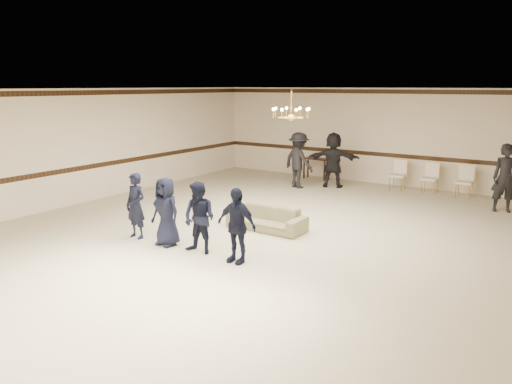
# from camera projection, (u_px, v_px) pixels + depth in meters

# --- Properties ---
(room) EXTENTS (12.01, 14.01, 3.21)m
(room) POSITION_uv_depth(u_px,v_px,m) (268.00, 164.00, 10.54)
(room) COLOR #C3B996
(room) RESTS_ON ground
(chair_rail) EXTENTS (12.00, 0.02, 0.14)m
(chair_rail) POSITION_uv_depth(u_px,v_px,m) (378.00, 154.00, 16.35)
(chair_rail) COLOR black
(chair_rail) RESTS_ON wall_back
(crown_molding) EXTENTS (12.00, 0.02, 0.14)m
(crown_molding) POSITION_uv_depth(u_px,v_px,m) (381.00, 91.00, 15.90)
(crown_molding) COLOR black
(crown_molding) RESTS_ON wall_back
(chandelier) EXTENTS (0.94, 0.94, 0.89)m
(chandelier) POSITION_uv_depth(u_px,v_px,m) (291.00, 103.00, 11.08)
(chandelier) COLOR gold
(chandelier) RESTS_ON ceiling
(boy_a) EXTENTS (0.53, 0.36, 1.44)m
(boy_a) POSITION_uv_depth(u_px,v_px,m) (136.00, 206.00, 10.49)
(boy_a) COLOR black
(boy_a) RESTS_ON floor
(boy_b) EXTENTS (0.73, 0.50, 1.44)m
(boy_b) POSITION_uv_depth(u_px,v_px,m) (166.00, 212.00, 10.01)
(boy_b) COLOR black
(boy_b) RESTS_ON floor
(boy_c) EXTENTS (0.73, 0.58, 1.44)m
(boy_c) POSITION_uv_depth(u_px,v_px,m) (199.00, 218.00, 9.52)
(boy_c) COLOR black
(boy_c) RESTS_ON floor
(boy_d) EXTENTS (0.85, 0.35, 1.44)m
(boy_d) POSITION_uv_depth(u_px,v_px,m) (236.00, 225.00, 9.03)
(boy_d) COLOR black
(boy_d) RESTS_ON floor
(settee) EXTENTS (1.85, 0.74, 0.54)m
(settee) POSITION_uv_depth(u_px,v_px,m) (267.00, 218.00, 11.19)
(settee) COLOR #716F4B
(settee) RESTS_ON floor
(adult_left) EXTENTS (1.32, 1.00, 1.81)m
(adult_left) POSITION_uv_depth(u_px,v_px,m) (299.00, 160.00, 15.65)
(adult_left) COLOR black
(adult_left) RESTS_ON floor
(adult_mid) EXTENTS (1.76, 1.02, 1.81)m
(adult_mid) POSITION_uv_depth(u_px,v_px,m) (333.00, 160.00, 15.73)
(adult_mid) COLOR black
(adult_mid) RESTS_ON floor
(adult_right) EXTENTS (0.77, 0.64, 1.81)m
(adult_right) POSITION_uv_depth(u_px,v_px,m) (505.00, 178.00, 12.65)
(adult_right) COLOR black
(adult_right) RESTS_ON floor
(banquet_chair_left) EXTENTS (0.48, 0.48, 0.96)m
(banquet_chair_left) POSITION_uv_depth(u_px,v_px,m) (398.00, 175.00, 15.39)
(banquet_chair_left) COLOR beige
(banquet_chair_left) RESTS_ON floor
(banquet_chair_mid) EXTENTS (0.49, 0.49, 0.96)m
(banquet_chair_mid) POSITION_uv_depth(u_px,v_px,m) (430.00, 178.00, 14.85)
(banquet_chair_mid) COLOR beige
(banquet_chair_mid) RESTS_ON floor
(banquet_chair_right) EXTENTS (0.48, 0.48, 0.96)m
(banquet_chair_right) POSITION_uv_depth(u_px,v_px,m) (465.00, 182.00, 14.31)
(banquet_chair_right) COLOR beige
(banquet_chair_right) RESTS_ON floor
(console_table) EXTENTS (0.92, 0.43, 0.76)m
(console_table) POSITION_uv_depth(u_px,v_px,m) (316.00, 169.00, 17.19)
(console_table) COLOR #311C10
(console_table) RESTS_ON floor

